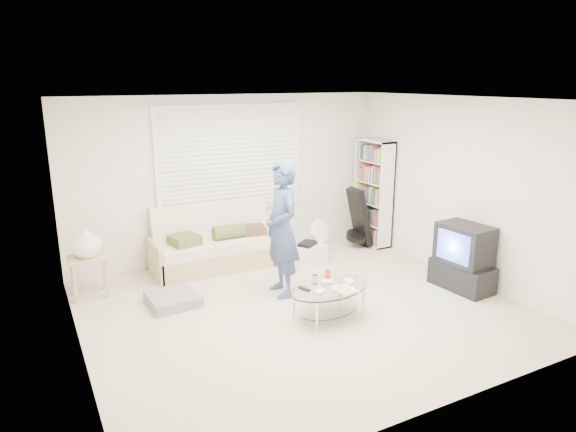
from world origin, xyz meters
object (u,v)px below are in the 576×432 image
tv_unit (463,258)px  futon_sofa (217,247)px  bookshelf (373,193)px  coffee_table (329,293)px

tv_unit → futon_sofa: bearing=138.2°
futon_sofa → tv_unit: 3.47m
bookshelf → coffee_table: bearing=-136.1°
tv_unit → coffee_table: tv_unit is taller
futon_sofa → coffee_table: (0.55, -2.23, 0.00)m
bookshelf → tv_unit: (-0.13, -2.16, -0.45)m
futon_sofa → tv_unit: (2.59, -2.31, 0.12)m
futon_sofa → bookshelf: bookshelf is taller
bookshelf → coffee_table: 3.05m
futon_sofa → tv_unit: futon_sofa is taller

